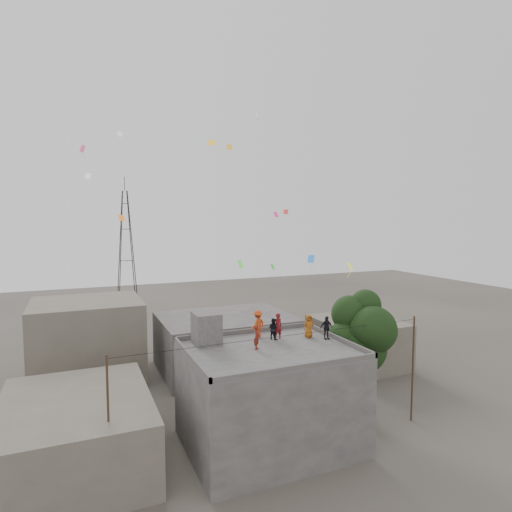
{
  "coord_description": "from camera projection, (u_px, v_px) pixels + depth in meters",
  "views": [
    {
      "loc": [
        -10.75,
        -23.22,
        14.05
      ],
      "look_at": [
        -0.41,
        1.08,
        11.75
      ],
      "focal_mm": 30.0,
      "sensor_mm": 36.0,
      "label": 1
    }
  ],
  "objects": [
    {
      "name": "person_orange_child",
      "position": [
        309.0,
        326.0,
        28.66
      ],
      "size": [
        0.82,
        0.6,
        1.55
      ],
      "primitive_type": "imported",
      "rotation": [
        0.0,
        0.0,
        -0.15
      ],
      "color": "#9C4F11",
      "rests_on": "main_building"
    },
    {
      "name": "tree",
      "position": [
        362.0,
        334.0,
        29.59
      ],
      "size": [
        4.9,
        4.6,
        9.1
      ],
      "color": "black",
      "rests_on": "ground"
    },
    {
      "name": "stair_head_box",
      "position": [
        206.0,
        328.0,
        27.22
      ],
      "size": [
        1.6,
        1.8,
        2.0
      ],
      "primitive_type": "cube",
      "color": "#474543",
      "rests_on": "main_building"
    },
    {
      "name": "kites",
      "position": [
        229.0,
        201.0,
        31.13
      ],
      "size": [
        17.67,
        16.68,
        12.91
      ],
      "color": "orange",
      "rests_on": "ground"
    },
    {
      "name": "neighbor_east",
      "position": [
        357.0,
        342.0,
        41.13
      ],
      "size": [
        7.0,
        8.0,
        4.4
      ],
      "primitive_type": "cube",
      "color": "#5E584A",
      "rests_on": "ground"
    },
    {
      "name": "person_red_child",
      "position": [
        257.0,
        337.0,
        26.07
      ],
      "size": [
        0.58,
        0.65,
        1.49
      ],
      "primitive_type": "imported",
      "rotation": [
        0.0,
        0.0,
        1.04
      ],
      "color": "maroon",
      "rests_on": "main_building"
    },
    {
      "name": "transmission_tower",
      "position": [
        126.0,
        254.0,
        61.02
      ],
      "size": [
        2.97,
        2.97,
        20.01
      ],
      "color": "black",
      "rests_on": "ground"
    },
    {
      "name": "utility_line",
      "position": [
        285.0,
        391.0,
        25.41
      ],
      "size": [
        20.12,
        0.62,
        7.4
      ],
      "color": "black",
      "rests_on": "ground"
    },
    {
      "name": "neighbor_north",
      "position": [
        226.0,
        342.0,
        40.09
      ],
      "size": [
        12.0,
        9.0,
        5.0
      ],
      "primitive_type": "cube",
      "color": "#474543",
      "rests_on": "ground"
    },
    {
      "name": "main_building",
      "position": [
        269.0,
        397.0,
        26.43
      ],
      "size": [
        10.0,
        8.0,
        6.1
      ],
      "color": "#474543",
      "rests_on": "ground"
    },
    {
      "name": "parapet",
      "position": [
        269.0,
        347.0,
        26.15
      ],
      "size": [
        10.0,
        8.0,
        0.3
      ],
      "color": "#474543",
      "rests_on": "main_building"
    },
    {
      "name": "ground",
      "position": [
        269.0,
        444.0,
        26.7
      ],
      "size": [
        140.0,
        140.0,
        0.0
      ],
      "primitive_type": "plane",
      "color": "#3F3A33",
      "rests_on": "ground"
    },
    {
      "name": "person_orange_adult",
      "position": [
        258.0,
        324.0,
        28.66
      ],
      "size": [
        1.37,
        1.14,
        1.85
      ],
      "primitive_type": "imported",
      "rotation": [
        0.0,
        0.0,
        -2.68
      ],
      "color": "#C94517",
      "rests_on": "main_building"
    },
    {
      "name": "person_dark_adult",
      "position": [
        326.0,
        328.0,
        28.25
      ],
      "size": [
        0.92,
        0.42,
        1.55
      ],
      "primitive_type": "imported",
      "rotation": [
        0.0,
        0.0,
        -0.04
      ],
      "color": "black",
      "rests_on": "main_building"
    },
    {
      "name": "neighbor_west",
      "position": [
        77.0,
        433.0,
        24.06
      ],
      "size": [
        8.0,
        10.0,
        4.0
      ],
      "primitive_type": "cube",
      "color": "#5E584A",
      "rests_on": "ground"
    },
    {
      "name": "person_dark_child",
      "position": [
        273.0,
        329.0,
        28.22
      ],
      "size": [
        0.8,
        0.86,
        1.42
      ],
      "primitive_type": "imported",
      "rotation": [
        0.0,
        0.0,
        2.08
      ],
      "color": "black",
      "rests_on": "main_building"
    },
    {
      "name": "person_red_adult",
      "position": [
        277.0,
        326.0,
        28.31
      ],
      "size": [
        0.64,
        0.43,
        1.73
      ],
      "primitive_type": "imported",
      "rotation": [
        0.0,
        0.0,
        3.16
      ],
      "color": "maroon",
      "rests_on": "main_building"
    },
    {
      "name": "neighbor_northwest",
      "position": [
        88.0,
        341.0,
        37.16
      ],
      "size": [
        9.0,
        8.0,
        7.0
      ],
      "primitive_type": "cube",
      "color": "#5E584A",
      "rests_on": "ground"
    }
  ]
}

